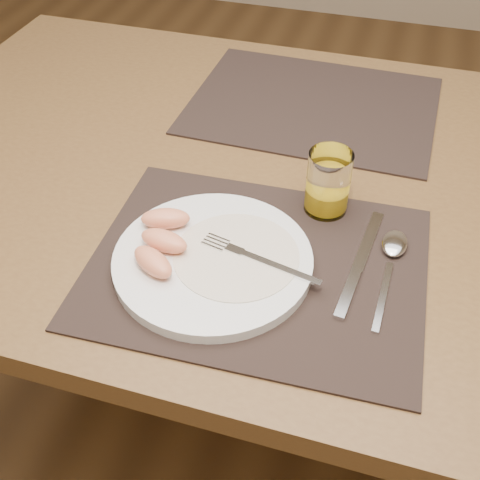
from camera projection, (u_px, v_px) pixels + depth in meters
name	position (u px, v px, depth m)	size (l,w,h in m)	color
ground	(265.00, 416.00, 1.49)	(5.00, 5.00, 0.00)	#55391D
table	(275.00, 210.00, 1.04)	(1.40, 0.90, 0.75)	brown
placemat_near	(257.00, 266.00, 0.82)	(0.45, 0.35, 0.00)	black
placemat_far	(313.00, 105.00, 1.13)	(0.45, 0.35, 0.00)	black
plate	(213.00, 260.00, 0.81)	(0.27, 0.27, 0.02)	white
plate_dressing	(236.00, 255.00, 0.81)	(0.17, 0.17, 0.00)	white
fork	(250.00, 256.00, 0.80)	(0.17, 0.05, 0.00)	silver
knife	(357.00, 270.00, 0.80)	(0.04, 0.22, 0.01)	silver
spoon	(393.00, 251.00, 0.83)	(0.04, 0.19, 0.01)	silver
juice_glass	(328.00, 185.00, 0.88)	(0.06, 0.06, 0.10)	white
grapefruit_wedges	(161.00, 240.00, 0.81)	(0.09, 0.14, 0.03)	#F08E61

